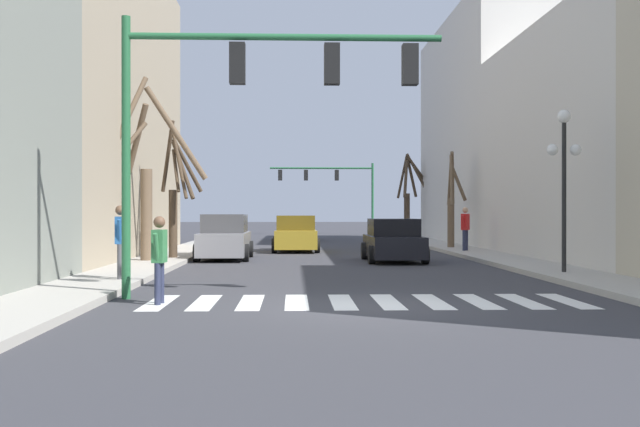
# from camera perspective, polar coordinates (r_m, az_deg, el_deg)

# --- Properties ---
(ground_plane) EXTENTS (240.00, 240.00, 0.00)m
(ground_plane) POSITION_cam_1_polar(r_m,az_deg,el_deg) (14.03, 3.79, -7.16)
(ground_plane) COLOR #38383D
(sidewalk_left) EXTENTS (2.01, 90.00, 0.15)m
(sidewalk_left) POSITION_cam_1_polar(r_m,az_deg,el_deg) (14.71, -20.69, -6.54)
(sidewalk_left) COLOR #ADA89E
(sidewalk_left) RESTS_ON ground_plane
(building_row_left) EXTENTS (6.00, 29.94, 13.23)m
(building_row_left) POSITION_cam_1_polar(r_m,az_deg,el_deg) (24.54, -23.15, 10.83)
(building_row_left) COLOR gray
(building_row_left) RESTS_ON ground_plane
(building_row_right) EXTENTS (6.00, 41.68, 12.51)m
(building_row_right) POSITION_cam_1_polar(r_m,az_deg,el_deg) (32.38, 18.90, 6.43)
(building_row_right) COLOR #BCB299
(building_row_right) RESTS_ON ground_plane
(crosswalk_stripes) EXTENTS (8.55, 2.60, 0.01)m
(crosswalk_stripes) POSITION_cam_1_polar(r_m,az_deg,el_deg) (14.89, 3.44, -6.73)
(crosswalk_stripes) COLOR white
(crosswalk_stripes) RESTS_ON ground_plane
(traffic_signal_near) EXTENTS (6.57, 0.28, 5.78)m
(traffic_signal_near) POSITION_cam_1_polar(r_m,az_deg,el_deg) (15.63, -5.54, 9.35)
(traffic_signal_near) COLOR #236038
(traffic_signal_near) RESTS_ON ground_plane
(traffic_signal_far) EXTENTS (8.16, 0.28, 5.62)m
(traffic_signal_far) POSITION_cam_1_polar(r_m,az_deg,el_deg) (58.73, 0.95, 2.50)
(traffic_signal_far) COLOR #236038
(traffic_signal_far) RESTS_ON ground_plane
(street_lamp_right_corner) EXTENTS (0.95, 0.36, 4.40)m
(street_lamp_right_corner) POSITION_cam_1_polar(r_m,az_deg,el_deg) (21.39, 18.10, 4.09)
(street_lamp_right_corner) COLOR black
(street_lamp_right_corner) RESTS_ON sidewalk_right
(car_parked_right_mid) EXTENTS (1.97, 4.75, 1.56)m
(car_parked_right_mid) POSITION_cam_1_polar(r_m,az_deg,el_deg) (46.58, -1.82, -1.17)
(car_parked_right_mid) COLOR #A38423
(car_parked_right_mid) RESTS_ON ground_plane
(car_driving_away_lane) EXTENTS (2.08, 4.50, 1.62)m
(car_driving_away_lane) POSITION_cam_1_polar(r_m,az_deg,el_deg) (33.73, -1.87, -1.61)
(car_driving_away_lane) COLOR #A38423
(car_driving_away_lane) RESTS_ON ground_plane
(car_parked_left_mid) EXTENTS (1.96, 4.47, 1.69)m
(car_parked_left_mid) POSITION_cam_1_polar(r_m,az_deg,el_deg) (28.24, -7.26, -1.89)
(car_parked_left_mid) COLOR gray
(car_parked_left_mid) RESTS_ON ground_plane
(car_parked_left_near) EXTENTS (2.05, 4.23, 1.54)m
(car_parked_left_near) POSITION_cam_1_polar(r_m,az_deg,el_deg) (26.92, 5.61, -2.13)
(car_parked_left_near) COLOR black
(car_parked_left_near) RESTS_ON ground_plane
(pedestrian_waiting_at_curb) EXTENTS (0.25, 0.73, 1.70)m
(pedestrian_waiting_at_curb) POSITION_cam_1_polar(r_m,az_deg,el_deg) (14.74, -12.14, -2.90)
(pedestrian_waiting_at_curb) COLOR #282D47
(pedestrian_waiting_at_curb) RESTS_ON ground_plane
(pedestrian_near_right_corner) EXTENTS (0.29, 0.77, 1.79)m
(pedestrian_near_right_corner) POSITION_cam_1_polar(r_m,az_deg,el_deg) (18.89, -14.98, -1.61)
(pedestrian_near_right_corner) COLOR #4C4C51
(pedestrian_near_right_corner) RESTS_ON sidewalk_left
(pedestrian_crossing_street) EXTENTS (0.51, 0.71, 1.83)m
(pedestrian_crossing_street) POSITION_cam_1_polar(r_m,az_deg,el_deg) (32.15, 11.01, -0.85)
(pedestrian_crossing_street) COLOR #282D47
(pedestrian_crossing_street) RESTS_ON sidewalk_right
(street_tree_right_near) EXTENTS (1.03, 3.13, 4.46)m
(street_tree_right_near) POSITION_cam_1_polar(r_m,az_deg,el_deg) (35.35, 10.02, 0.84)
(street_tree_right_near) COLOR brown
(street_tree_right_near) RESTS_ON sidewalk_right
(street_tree_left_far) EXTENTS (1.56, 1.95, 4.93)m
(street_tree_left_far) POSITION_cam_1_polar(r_m,az_deg,el_deg) (27.25, -10.93, 1.33)
(street_tree_left_far) COLOR #473828
(street_tree_left_far) RESTS_ON sidewalk_left
(street_tree_right_mid) EXTENTS (3.41, 2.05, 6.21)m
(street_tree_right_mid) POSITION_cam_1_polar(r_m,az_deg,el_deg) (25.89, -13.13, 2.69)
(street_tree_right_mid) COLOR brown
(street_tree_right_mid) RESTS_ON sidewalk_left
(street_tree_left_near) EXTENTS (2.76, 2.02, 5.47)m
(street_tree_left_near) POSITION_cam_1_polar(r_m,az_deg,el_deg) (49.21, 6.91, 1.48)
(street_tree_left_near) COLOR #473828
(street_tree_left_near) RESTS_ON sidewalk_right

